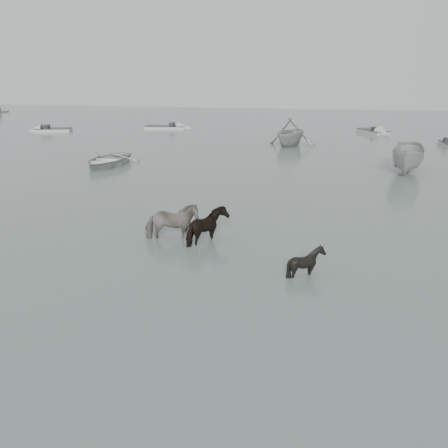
{
  "coord_description": "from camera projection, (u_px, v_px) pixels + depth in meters",
  "views": [
    {
      "loc": [
        3.62,
        -13.48,
        5.94
      ],
      "look_at": [
        0.71,
        0.61,
        1.0
      ],
      "focal_mm": 35.0,
      "sensor_mm": 36.0,
      "label": 1
    }
  ],
  "objects": [
    {
      "name": "skiff_far",
      "position": [
        166.0,
        126.0,
        49.94
      ],
      "size": [
        6.46,
        2.33,
        0.75
      ],
      "primitive_type": null,
      "rotation": [
        0.0,
        0.0,
        0.12
      ],
      "color": "#B0B3B0",
      "rests_on": "ground"
    },
    {
      "name": "boat_small",
      "position": [
        409.0,
        157.0,
        27.7
      ],
      "size": [
        3.09,
        5.39,
        1.96
      ],
      "primitive_type": "imported",
      "rotation": [
        0.0,
        0.0,
        -0.25
      ],
      "color": "#A2A29D",
      "rests_on": "ground"
    },
    {
      "name": "pony_black",
      "position": [
        307.0,
        257.0,
        13.47
      ],
      "size": [
        1.21,
        1.12,
        1.18
      ],
      "primitive_type": "imported",
      "rotation": [
        0.0,
        0.0,
        1.41
      ],
      "color": "black",
      "rests_on": "ground"
    },
    {
      "name": "rowboat_trail",
      "position": [
        291.0,
        131.0,
        38.11
      ],
      "size": [
        5.38,
        5.85,
        2.58
      ],
      "primitive_type": "imported",
      "rotation": [
        0.0,
        0.0,
        2.87
      ],
      "color": "#9C9E9C",
      "rests_on": "ground"
    },
    {
      "name": "rowboat_lead",
      "position": [
        107.0,
        158.0,
        29.88
      ],
      "size": [
        3.6,
        4.92,
        0.99
      ],
      "primitive_type": "imported",
      "rotation": [
        0.0,
        0.0,
        -0.04
      ],
      "color": "beige",
      "rests_on": "ground"
    },
    {
      "name": "pony_dark",
      "position": [
        208.0,
        222.0,
        16.11
      ],
      "size": [
        1.38,
        1.59,
        1.54
      ],
      "primitive_type": "imported",
      "rotation": [
        0.0,
        0.0,
        1.52
      ],
      "color": "black",
      "rests_on": "ground"
    },
    {
      "name": "pony_pinto",
      "position": [
        171.0,
        218.0,
        16.31
      ],
      "size": [
        2.23,
        1.46,
        1.73
      ],
      "primitive_type": "imported",
      "rotation": [
        0.0,
        0.0,
        1.85
      ],
      "color": "black",
      "rests_on": "ground"
    },
    {
      "name": "skiff_mid",
      "position": [
        373.0,
        130.0,
        46.43
      ],
      "size": [
        3.87,
        5.54,
        0.75
      ],
      "primitive_type": null,
      "rotation": [
        0.0,
        0.0,
        -1.1
      ],
      "color": "#9A9C9A",
      "rests_on": "ground"
    },
    {
      "name": "ground",
      "position": [
        200.0,
        256.0,
        15.1
      ],
      "size": [
        140.0,
        140.0,
        0.0
      ],
      "primitive_type": "plane",
      "color": "#54645D",
      "rests_on": "ground"
    },
    {
      "name": "skiff_outer",
      "position": [
        53.0,
        128.0,
        47.7
      ],
      "size": [
        5.49,
        3.17,
        0.75
      ],
      "primitive_type": null,
      "rotation": [
        0.0,
        0.0,
        3.46
      ],
      "color": "#B2B2AD",
      "rests_on": "ground"
    }
  ]
}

